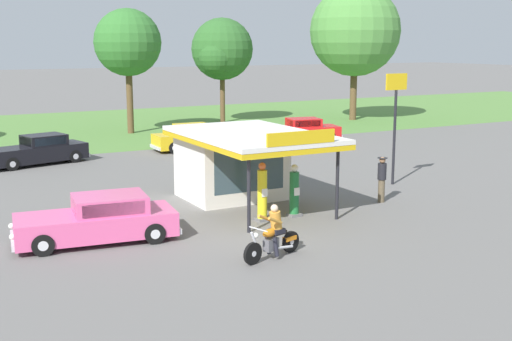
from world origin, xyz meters
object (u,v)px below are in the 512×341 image
parked_car_back_row_far_right (302,130)px  roadside_pole_sign (395,109)px  motorcycle_with_rider (273,236)px  parked_car_back_row_centre_left (38,151)px  gas_pump_nearside (262,194)px  parked_car_back_row_centre_right (196,138)px  bystander_standing_back_lot (382,178)px  gas_pump_offside (294,193)px  featured_classic_sedan (99,220)px

parked_car_back_row_far_right → roadside_pole_sign: bearing=-105.5°
motorcycle_with_rider → parked_car_back_row_centre_left: size_ratio=0.40×
gas_pump_nearside → parked_car_back_row_centre_right: (4.25, 15.62, -0.26)m
bystander_standing_back_lot → parked_car_back_row_centre_right: bearing=94.3°
gas_pump_offside → featured_classic_sedan: 6.98m
bystander_standing_back_lot → roadside_pole_sign: bearing=42.6°
gas_pump_nearside → gas_pump_offside: size_ratio=1.10×
gas_pump_nearside → bystander_standing_back_lot: gas_pump_nearside is taller
parked_car_back_row_far_right → bystander_standing_back_lot: bearing=-111.8°
gas_pump_nearside → parked_car_back_row_centre_left: gas_pump_nearside is taller
gas_pump_offside → bystander_standing_back_lot: size_ratio=1.05×
gas_pump_offside → roadside_pole_sign: roadside_pole_sign is taller
gas_pump_nearside → parked_car_back_row_far_right: bearing=53.4°
parked_car_back_row_far_right → parked_car_back_row_centre_left: (-16.35, -0.56, 0.02)m
gas_pump_nearside → bystander_standing_back_lot: size_ratio=1.16×
motorcycle_with_rider → bystander_standing_back_lot: size_ratio=1.21×
motorcycle_with_rider → roadside_pole_sign: (9.69, 6.26, 2.64)m
gas_pump_nearside → featured_classic_sedan: (-5.66, 0.31, -0.27)m
parked_car_back_row_far_right → parked_car_back_row_centre_left: bearing=-178.1°
gas_pump_offside → bystander_standing_back_lot: bearing=2.5°
parked_car_back_row_centre_left → parked_car_back_row_centre_right: bearing=3.5°
gas_pump_offside → bystander_standing_back_lot: (4.11, 0.18, 0.11)m
motorcycle_with_rider → parked_car_back_row_centre_right: motorcycle_with_rider is taller
motorcycle_with_rider → featured_classic_sedan: (-3.96, 4.02, 0.02)m
parked_car_back_row_far_right → parked_car_back_row_centre_right: bearing=-180.0°
bystander_standing_back_lot → featured_classic_sedan: bearing=179.3°
gas_pump_offside → parked_car_back_row_centre_right: gas_pump_offside is taller
parked_car_back_row_centre_left → roadside_pole_sign: (12.72, -12.52, 2.61)m
featured_classic_sedan → gas_pump_offside: bearing=-2.5°
gas_pump_nearside → motorcycle_with_rider: (-1.70, -3.71, -0.29)m
gas_pump_nearside → featured_classic_sedan: size_ratio=0.40×
motorcycle_with_rider → parked_car_back_row_centre_right: bearing=72.9°
gas_pump_offside → parked_car_back_row_far_right: bearing=56.6°
parked_car_back_row_centre_right → bystander_standing_back_lot: bystander_standing_back_lot is taller
gas_pump_nearside → motorcycle_with_rider: bearing=-114.6°
roadside_pole_sign → gas_pump_nearside: bearing=-162.3°
parked_car_back_row_far_right → bystander_standing_back_lot: size_ratio=2.88×
gas_pump_nearside → motorcycle_with_rider: gas_pump_nearside is taller
motorcycle_with_rider → roadside_pole_sign: size_ratio=0.45×
gas_pump_offside → bystander_standing_back_lot: 4.12m
gas_pump_offside → parked_car_back_row_centre_left: (-6.04, 15.07, -0.17)m
motorcycle_with_rider → gas_pump_offside: bearing=51.0°
parked_car_back_row_far_right → motorcycle_with_rider: bearing=-124.5°
gas_pump_nearside → featured_classic_sedan: 5.67m
gas_pump_offside → motorcycle_with_rider: (-3.01, -3.71, -0.20)m
bystander_standing_back_lot → motorcycle_with_rider: bearing=-151.3°
parked_car_back_row_centre_right → featured_classic_sedan: bearing=-122.9°
featured_classic_sedan → roadside_pole_sign: size_ratio=1.08×
featured_classic_sedan → parked_car_back_row_centre_right: parked_car_back_row_centre_right is taller
gas_pump_offside → motorcycle_with_rider: gas_pump_offside is taller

